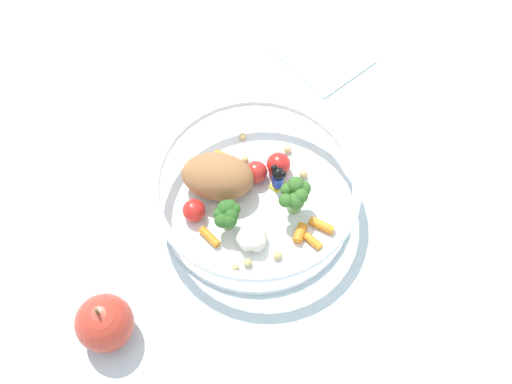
% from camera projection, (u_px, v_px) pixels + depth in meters
% --- Properties ---
extents(ground_plane, '(2.40, 2.40, 0.00)m').
position_uv_depth(ground_plane, '(269.00, 212.00, 0.83)').
color(ground_plane, silver).
extents(food_container, '(0.26, 0.26, 0.07)m').
position_uv_depth(food_container, '(250.00, 192.00, 0.80)').
color(food_container, white).
rests_on(food_container, ground_plane).
extents(loose_apple, '(0.07, 0.07, 0.08)m').
position_uv_depth(loose_apple, '(104.00, 323.00, 0.72)').
color(loose_apple, '#BC3828').
rests_on(loose_apple, ground_plane).
extents(folded_napkin, '(0.15, 0.14, 0.01)m').
position_uv_depth(folded_napkin, '(322.00, 53.00, 0.95)').
color(folded_napkin, white).
rests_on(folded_napkin, ground_plane).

